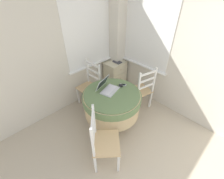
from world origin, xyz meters
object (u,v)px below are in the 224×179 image
at_px(laptop, 107,88).
at_px(dining_chair_near_back_window, 90,86).
at_px(dining_chair_camera_near, 103,142).
at_px(cell_phone, 123,85).
at_px(corner_cabinet, 115,75).
at_px(book_on_cabinet, 117,62).
at_px(computer_mouse, 121,85).
at_px(round_dining_table, 112,102).
at_px(dining_chair_near_right_window, 141,90).

bearing_deg(laptop, dining_chair_near_back_window, 83.76).
xyz_separation_m(laptop, dining_chair_camera_near, (-0.64, -0.59, -0.32)).
relative_size(cell_phone, dining_chair_camera_near, 0.13).
height_order(corner_cabinet, book_on_cabinet, book_on_cabinet).
height_order(laptop, book_on_cabinet, laptop).
distance_m(computer_mouse, dining_chair_near_back_window, 0.81).
height_order(dining_chair_camera_near, book_on_cabinet, dining_chair_camera_near).
relative_size(laptop, corner_cabinet, 0.56).
bearing_deg(dining_chair_camera_near, corner_cabinet, 39.91).
bearing_deg(dining_chair_camera_near, laptop, 42.75).
xyz_separation_m(dining_chair_near_back_window, dining_chair_camera_near, (-0.71, -1.23, 0.00)).
height_order(round_dining_table, computer_mouse, computer_mouse).
height_order(cell_phone, corner_cabinet, cell_phone).
bearing_deg(book_on_cabinet, laptop, -144.65).
relative_size(dining_chair_near_back_window, dining_chair_camera_near, 1.00).
bearing_deg(computer_mouse, round_dining_table, -172.42).
relative_size(computer_mouse, dining_chair_camera_near, 0.09).
bearing_deg(book_on_cabinet, dining_chair_camera_near, -141.45).
bearing_deg(dining_chair_near_right_window, laptop, 162.38).
xyz_separation_m(round_dining_table, computer_mouse, (0.27, 0.04, 0.21)).
bearing_deg(dining_chair_camera_near, dining_chair_near_right_window, 14.60).
height_order(round_dining_table, laptop, laptop).
xyz_separation_m(dining_chair_near_back_window, book_on_cabinet, (0.86, 0.02, 0.27)).
height_order(laptop, dining_chair_near_right_window, dining_chair_near_right_window).
relative_size(dining_chair_near_right_window, book_on_cabinet, 5.02).
distance_m(dining_chair_near_right_window, corner_cabinet, 0.96).
xyz_separation_m(computer_mouse, dining_chair_near_right_window, (0.49, -0.14, -0.30)).
bearing_deg(dining_chair_near_right_window, book_on_cabinet, 77.64).
bearing_deg(book_on_cabinet, dining_chair_near_back_window, -178.42).
xyz_separation_m(laptop, dining_chair_near_back_window, (0.07, 0.64, -0.32)).
bearing_deg(dining_chair_near_right_window, dining_chair_near_back_window, 127.41).
height_order(laptop, dining_chair_near_back_window, dining_chair_near_back_window).
bearing_deg(dining_chair_near_back_window, laptop, -96.24).
xyz_separation_m(cell_phone, dining_chair_near_back_window, (-0.25, 0.73, -0.28)).
height_order(computer_mouse, book_on_cabinet, computer_mouse).
relative_size(dining_chair_near_right_window, dining_chair_camera_near, 1.00).
relative_size(cell_phone, dining_chair_near_right_window, 0.13).
bearing_deg(laptop, corner_cabinet, 37.76).
distance_m(round_dining_table, laptop, 0.27).
bearing_deg(book_on_cabinet, corner_cabinet, 113.48).
relative_size(dining_chair_near_back_window, book_on_cabinet, 5.02).
bearing_deg(computer_mouse, cell_phone, 3.24).
height_order(dining_chair_near_right_window, corner_cabinet, dining_chair_near_right_window).
bearing_deg(round_dining_table, laptop, 82.26).
xyz_separation_m(dining_chair_near_right_window, dining_chair_camera_near, (-1.37, -0.36, 0.00)).
bearing_deg(corner_cabinet, laptop, -142.24).
relative_size(dining_chair_near_back_window, dining_chair_near_right_window, 1.00).
height_order(laptop, computer_mouse, laptop).
height_order(dining_chair_camera_near, corner_cabinet, dining_chair_camera_near).
distance_m(dining_chair_near_back_window, dining_chair_near_right_window, 1.09).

